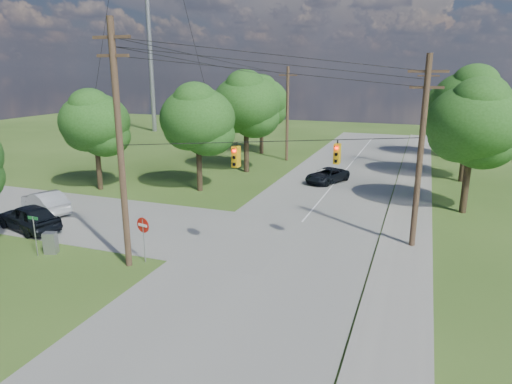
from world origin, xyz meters
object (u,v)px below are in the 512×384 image
at_px(car_main_north, 327,175).
at_px(do_not_enter_sign, 143,230).
at_px(pole_sw, 120,145).
at_px(pole_north_w, 287,113).
at_px(car_cross_silver, 45,202).
at_px(car_cross_dark, 29,217).
at_px(pole_north_e, 425,118).
at_px(pole_ne, 421,151).
at_px(control_cabinet, 51,243).

relative_size(car_main_north, do_not_enter_sign, 1.87).
xyz_separation_m(pole_sw, pole_north_w, (-0.40, 29.60, -1.10)).
bearing_deg(car_cross_silver, do_not_enter_sign, 90.33).
bearing_deg(pole_north_w, car_main_north, -54.11).
bearing_deg(pole_sw, pole_north_w, 90.77).
bearing_deg(pole_sw, do_not_enter_sign, 46.25).
relative_size(pole_sw, car_cross_dark, 2.47).
xyz_separation_m(pole_sw, pole_north_e, (13.50, 29.60, -1.10)).
height_order(pole_sw, car_cross_dark, pole_sw).
relative_size(pole_ne, car_cross_dark, 2.16).
distance_m(car_cross_dark, car_cross_silver, 3.52).
height_order(pole_sw, pole_north_e, pole_sw).
bearing_deg(car_cross_dark, pole_north_w, 178.98).
bearing_deg(pole_ne, car_cross_dark, -166.70).
bearing_deg(pole_ne, car_main_north, 119.75).
relative_size(control_cabinet, do_not_enter_sign, 0.49).
height_order(pole_ne, control_cabinet, pole_ne).
bearing_deg(do_not_enter_sign, pole_ne, 40.26).
height_order(car_cross_silver, do_not_enter_sign, do_not_enter_sign).
relative_size(pole_ne, pole_north_e, 1.05).
height_order(car_cross_silver, car_main_north, car_cross_silver).
xyz_separation_m(car_cross_dark, control_cabinet, (4.02, -2.46, -0.27)).
bearing_deg(pole_north_e, pole_sw, -114.52).
bearing_deg(pole_north_e, pole_north_w, 180.00).
bearing_deg(car_cross_dark, car_cross_silver, -134.45).
height_order(pole_ne, car_cross_silver, pole_ne).
xyz_separation_m(pole_ne, car_cross_silver, (-24.14, -2.22, -4.66)).
xyz_separation_m(car_main_north, do_not_enter_sign, (-5.33, -20.29, 1.11)).
distance_m(pole_north_e, car_main_north, 12.39).
bearing_deg(do_not_enter_sign, control_cabinet, -160.34).
relative_size(pole_ne, control_cabinet, 8.81).
distance_m(car_main_north, control_cabinet, 23.65).
bearing_deg(pole_ne, car_cross_silver, -174.73).
relative_size(pole_sw, do_not_enter_sign, 4.92).
distance_m(pole_ne, control_cabinet, 20.55).
distance_m(pole_north_e, pole_north_w, 13.90).
distance_m(car_cross_dark, car_main_north, 23.77).
bearing_deg(do_not_enter_sign, car_cross_silver, 168.73).
bearing_deg(control_cabinet, pole_north_e, 38.51).
relative_size(car_cross_dark, car_main_north, 1.07).
distance_m(pole_sw, do_not_enter_sign, 4.53).
bearing_deg(car_cross_dark, pole_sw, 91.84).
relative_size(car_cross_silver, do_not_enter_sign, 1.93).
bearing_deg(pole_north_e, car_cross_dark, -129.39).
height_order(control_cabinet, do_not_enter_sign, do_not_enter_sign).
xyz_separation_m(pole_ne, car_main_north, (-7.59, 13.29, -4.80)).
bearing_deg(pole_ne, do_not_enter_sign, -151.56).
bearing_deg(do_not_enter_sign, pole_north_w, 103.74).
distance_m(pole_north_e, control_cabinet, 35.27).
relative_size(pole_sw, pole_north_e, 1.20).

